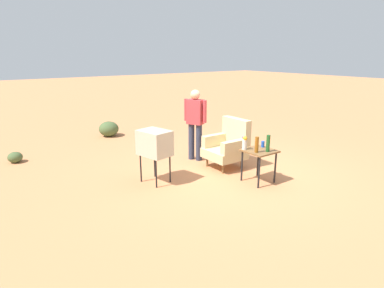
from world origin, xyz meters
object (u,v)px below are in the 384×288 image
Objects in this scene: soda_can_blue at (263,144)px; bottle_tall_amber at (257,145)px; person_standing at (195,121)px; flower_vase at (245,142)px; tv_on_stand at (155,143)px; armchair at (228,145)px; bottle_wine_green at (268,143)px; side_table at (259,155)px.

bottle_tall_amber is (0.17, -0.36, 0.09)m from soda_can_blue.
person_standing is 6.19× the size of flower_vase.
tv_on_stand reaches higher than flower_vase.
armchair is 1.15m from bottle_tall_amber.
bottle_tall_amber is (1.08, -0.27, 0.30)m from armchair.
person_standing is (-0.66, 1.43, 0.16)m from tv_on_stand.
flower_vase is (-0.27, -0.05, -0.00)m from bottle_tall_amber.
person_standing is 5.47× the size of bottle_tall_amber.
bottle_wine_green is at bearing 7.20° from person_standing.
bottle_wine_green is at bearing 18.16° from side_table.
armchair is 1.20m from bottle_wine_green.
armchair reaches higher than soda_can_blue.
person_standing is at bearing 114.83° from tv_on_stand.
tv_on_stand is at bearing -127.82° from bottle_wine_green.
side_table is at bearing 6.22° from person_standing.
tv_on_stand reaches higher than bottle_tall_amber.
armchair is at bearing 173.91° from side_table.
soda_can_blue is 0.41× the size of bottle_tall_amber.
tv_on_stand is 2.11m from soda_can_blue.
person_standing is at bearing -159.38° from armchair.
flower_vase reaches higher than side_table.
person_standing is 1.89m from bottle_tall_amber.
armchair is 0.93m from soda_can_blue.
side_table is at bearing 114.33° from bottle_tall_amber.
side_table is 0.27m from soda_can_blue.
soda_can_blue is (-0.10, 0.20, 0.16)m from side_table.
bottle_tall_amber is 1.13× the size of flower_vase.
side_table is 2.43× the size of flower_vase.
person_standing reaches higher than flower_vase.
tv_on_stand is at bearing -94.81° from armchair.
side_table is 0.63× the size of tv_on_stand.
armchair is 4.00× the size of flower_vase.
tv_on_stand is 3.89× the size of flower_vase.
soda_can_blue is (-0.26, 0.15, -0.10)m from bottle_wine_green.
side_table is 0.38m from flower_vase.
person_standing reaches higher than soda_can_blue.
soda_can_blue is at bearing 60.20° from tv_on_stand.
flower_vase is at bearing -21.40° from armchair.
flower_vase is (0.95, 1.42, 0.01)m from tv_on_stand.
bottle_wine_green is 1.07× the size of bottle_tall_amber.
side_table is (1.00, -0.11, 0.05)m from armchair.
bottle_tall_amber is at bearing -14.02° from armchair.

